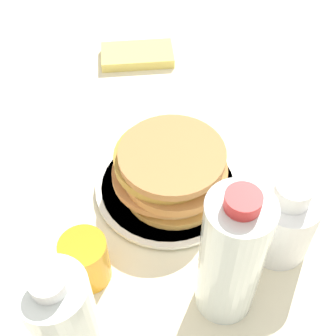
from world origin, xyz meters
TOP-DOWN VIEW (x-y plane):
  - ground_plane at (0.00, 0.00)m, footprint 4.00×4.00m
  - plate at (0.02, 0.01)m, footprint 0.24×0.24m
  - pancake_stack at (0.03, 0.01)m, footprint 0.18×0.18m
  - juice_glass at (-0.15, -0.08)m, footprint 0.07×0.07m
  - cream_jug at (0.12, -0.16)m, footprint 0.09×0.09m
  - water_bottle_near at (-0.20, -0.18)m, footprint 0.08×0.08m
  - water_bottle_far at (0.01, -0.20)m, footprint 0.08×0.08m
  - napkin at (0.12, 0.36)m, footprint 0.17×0.13m

SIDE VIEW (x-z plane):
  - ground_plane at x=0.00m, z-range 0.00..0.00m
  - plate at x=0.02m, z-range 0.00..0.01m
  - napkin at x=0.12m, z-range 0.00..0.02m
  - juice_glass at x=-0.15m, z-range 0.00..0.08m
  - pancake_stack at x=0.03m, z-range 0.01..0.09m
  - cream_jug at x=0.12m, z-range -0.01..0.14m
  - water_bottle_near at x=-0.20m, z-range -0.01..0.20m
  - water_bottle_far at x=0.01m, z-range -0.01..0.23m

